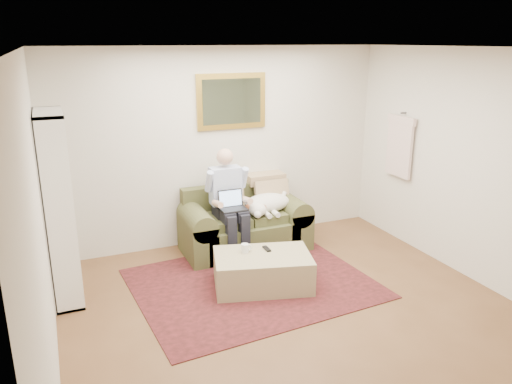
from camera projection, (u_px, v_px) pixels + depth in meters
room_shell at (296, 190)px, 4.74m from camera, size 4.51×5.00×2.61m
rug at (253, 283)px, 5.69m from camera, size 2.72×2.24×0.01m
sofa at (244, 228)px, 6.58m from camera, size 1.63×0.83×0.98m
seated_man at (230, 205)px, 6.24m from camera, size 0.54×0.77×1.37m
laptop at (232, 204)px, 6.17m from camera, size 0.32×0.25×0.23m
sleeping_dog at (267, 203)px, 6.52m from camera, size 0.67×0.42×0.25m
ottoman at (263, 271)px, 5.57m from camera, size 1.20×0.93×0.39m
coffee_mug at (245, 248)px, 5.57m from camera, size 0.08×0.08×0.10m
tv_remote at (267, 249)px, 5.66m from camera, size 0.05×0.15×0.02m
bookshelf at (59, 208)px, 5.14m from camera, size 0.28×0.80×2.00m
wall_mirror at (232, 101)px, 6.48m from camera, size 0.94×0.04×0.72m
hanging_shirt at (400, 143)px, 6.63m from camera, size 0.06×0.52×0.90m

